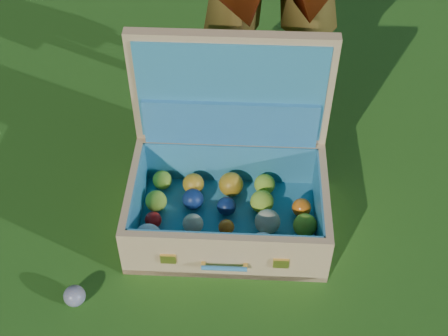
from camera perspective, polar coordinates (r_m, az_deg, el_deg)
ground at (r=1.87m, az=3.05°, el=-9.09°), size 60.00×60.00×0.00m
stray_ball at (r=1.82m, az=-13.51°, el=-11.30°), size 0.06×0.06×0.06m
suitcase at (r=1.89m, az=0.41°, el=-0.63°), size 0.67×0.54×0.58m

